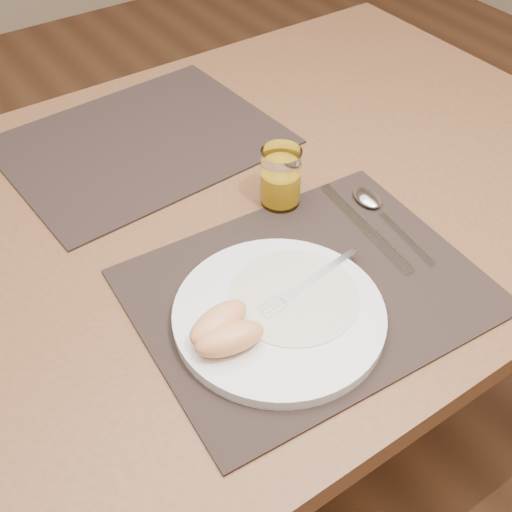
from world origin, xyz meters
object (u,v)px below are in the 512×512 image
object	(u,v)px
spoon	(373,203)
fork	(302,286)
placemat_near	(308,290)
table	(222,245)
plate	(279,315)
placemat_far	(142,142)
knife	(372,234)
juice_glass	(281,180)

from	to	relation	value
spoon	fork	bearing A→B (deg)	-156.74
placemat_near	fork	bearing A→B (deg)	-161.78
table	spoon	size ratio (longest dim) A/B	7.28
placemat_near	spoon	world-z (taller)	spoon
plate	spoon	size ratio (longest dim) A/B	1.40
table	fork	bearing A→B (deg)	-93.27
fork	spoon	bearing A→B (deg)	23.26
table	placemat_far	bearing A→B (deg)	95.63
fork	table	bearing A→B (deg)	86.73
plate	table	bearing A→B (deg)	75.59
placemat_near	plate	distance (m)	0.07
table	knife	world-z (taller)	knife
table	placemat_near	distance (m)	0.24
fork	spoon	world-z (taller)	fork
spoon	table	bearing A→B (deg)	143.85
juice_glass	knife	bearing A→B (deg)	-65.19
knife	spoon	distance (m)	0.07
placemat_far	fork	xyz separation A→B (m)	(0.01, -0.44, 0.02)
fork	juice_glass	world-z (taller)	juice_glass
table	juice_glass	size ratio (longest dim) A/B	15.11
placemat_far	juice_glass	distance (m)	0.29
knife	juice_glass	size ratio (longest dim) A/B	2.38
placemat_near	fork	distance (m)	0.03
juice_glass	placemat_far	bearing A→B (deg)	110.60
plate	knife	world-z (taller)	plate
placemat_far	plate	world-z (taller)	plate
placemat_far	fork	world-z (taller)	fork
plate	spoon	world-z (taller)	plate
placemat_far	juice_glass	world-z (taller)	juice_glass
placemat_far	plate	distance (m)	0.46
plate	fork	world-z (taller)	fork
table	placemat_near	bearing A→B (deg)	-89.63
knife	fork	bearing A→B (deg)	-166.44
plate	juice_glass	bearing A→B (deg)	53.74
knife	juice_glass	xyz separation A→B (m)	(-0.06, 0.14, 0.04)
placemat_near	knife	bearing A→B (deg)	13.08
placemat_near	fork	world-z (taller)	fork
placemat_near	plate	world-z (taller)	plate
placemat_near	fork	xyz separation A→B (m)	(-0.01, -0.00, 0.02)
fork	spoon	size ratio (longest dim) A/B	0.91
fork	placemat_near	bearing A→B (deg)	18.22
spoon	juice_glass	xyz separation A→B (m)	(-0.11, 0.09, 0.04)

